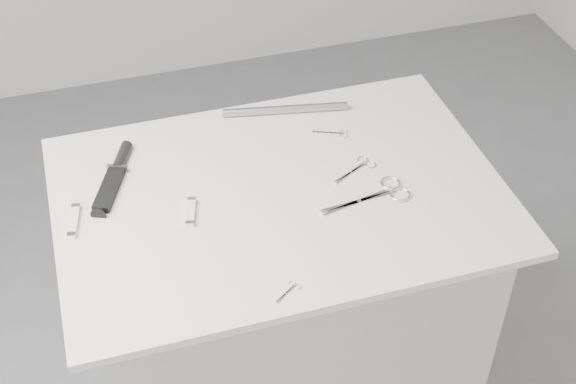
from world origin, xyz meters
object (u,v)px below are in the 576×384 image
object	(u,v)px
large_shears	(382,193)
tiny_scissors	(290,290)
plinth	(281,325)
pocket_knife_a	(74,221)
metal_rail	(285,109)
embroidery_scissors_b	(336,133)
pocket_knife_b	(191,212)
sheathed_knife	(115,174)
embroidery_scissors_a	(360,167)

from	to	relation	value
large_shears	tiny_scissors	bearing A→B (deg)	-151.14
plinth	pocket_knife_a	size ratio (longest dim) A/B	8.62
metal_rail	embroidery_scissors_b	bearing A→B (deg)	-52.05
embroidery_scissors_b	pocket_knife_b	bearing A→B (deg)	-132.67
tiny_scissors	pocket_knife_b	distance (m)	0.31
plinth	tiny_scissors	xyz separation A→B (m)	(-0.06, -0.29, 0.47)
tiny_scissors	pocket_knife_a	distance (m)	0.50
sheathed_knife	embroidery_scissors_a	bearing A→B (deg)	-80.67
embroidery_scissors_b	sheathed_knife	bearing A→B (deg)	-156.30
sheathed_knife	metal_rail	size ratio (longest dim) A/B	0.72
large_shears	embroidery_scissors_b	world-z (taller)	large_shears
pocket_knife_b	metal_rail	distance (m)	0.43
tiny_scissors	pocket_knife_b	xyz separation A→B (m)	(-0.14, 0.27, 0.00)
tiny_scissors	pocket_knife_a	xyz separation A→B (m)	(-0.39, 0.32, 0.00)
large_shears	embroidery_scissors_b	bearing A→B (deg)	87.71
embroidery_scissors_b	pocket_knife_b	distance (m)	0.44
large_shears	sheathed_knife	xyz separation A→B (m)	(-0.56, 0.23, 0.01)
sheathed_knife	tiny_scissors	bearing A→B (deg)	-125.05
tiny_scissors	pocket_knife_a	bearing A→B (deg)	106.75
embroidery_scissors_b	metal_rail	distance (m)	0.15
plinth	embroidery_scissors_b	world-z (taller)	embroidery_scissors_b
pocket_knife_a	embroidery_scissors_b	bearing A→B (deg)	-66.65
pocket_knife_a	metal_rail	size ratio (longest dim) A/B	0.33
large_shears	tiny_scissors	xyz separation A→B (m)	(-0.28, -0.21, -0.00)
embroidery_scissors_b	metal_rail	world-z (taller)	metal_rail
large_shears	pocket_knife_b	distance (m)	0.43
embroidery_scissors_a	sheathed_knife	distance (m)	0.56
metal_rail	pocket_knife_b	bearing A→B (deg)	-135.39
tiny_scissors	metal_rail	xyz separation A→B (m)	(0.16, 0.57, 0.01)
pocket_knife_a	pocket_knife_b	distance (m)	0.25
plinth	pocket_knife_b	size ratio (longest dim) A/B	10.29
sheathed_knife	pocket_knife_a	size ratio (longest dim) A/B	2.18
pocket_knife_b	embroidery_scissors_a	bearing A→B (deg)	-68.59
tiny_scissors	metal_rail	bearing A→B (deg)	40.32
embroidery_scissors_a	embroidery_scissors_b	distance (m)	0.14
large_shears	embroidery_scissors_a	bearing A→B (deg)	90.15
embroidery_scissors_b	pocket_knife_b	xyz separation A→B (m)	(-0.40, -0.18, 0.00)
large_shears	sheathed_knife	bearing A→B (deg)	149.11
sheathed_knife	pocket_knife_a	xyz separation A→B (m)	(-0.11, -0.13, -0.00)
large_shears	embroidery_scissors_a	size ratio (longest dim) A/B	1.81
sheathed_knife	metal_rail	distance (m)	0.46
embroidery_scissors_a	embroidery_scissors_b	bearing A→B (deg)	67.10
metal_rail	plinth	bearing A→B (deg)	-109.08
metal_rail	large_shears	bearing A→B (deg)	-71.77
large_shears	pocket_knife_a	xyz separation A→B (m)	(-0.67, 0.10, 0.00)
pocket_knife_b	metal_rail	xyz separation A→B (m)	(0.30, 0.30, 0.01)
sheathed_knife	large_shears	bearing A→B (deg)	-89.84
pocket_knife_a	sheathed_knife	bearing A→B (deg)	-28.13
plinth	metal_rail	world-z (taller)	metal_rail
embroidery_scissors_b	tiny_scissors	bearing A→B (deg)	-96.43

